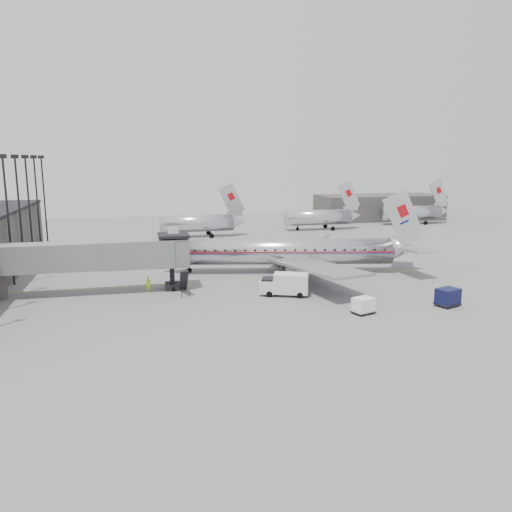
{
  "coord_description": "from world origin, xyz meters",
  "views": [
    {
      "loc": [
        -12.71,
        -52.65,
        14.72
      ],
      "look_at": [
        0.83,
        4.73,
        3.2
      ],
      "focal_mm": 35.0,
      "sensor_mm": 36.0,
      "label": 1
    }
  ],
  "objects_px": {
    "airliner": "(292,252)",
    "baggage_cart_white": "(363,305)",
    "service_van": "(285,284)",
    "baggage_cart_navy": "(448,297)",
    "ramp_worker": "(148,284)"
  },
  "relations": [
    {
      "from": "airliner",
      "to": "ramp_worker",
      "type": "height_order",
      "value": "airliner"
    },
    {
      "from": "service_van",
      "to": "ramp_worker",
      "type": "bearing_deg",
      "value": -177.82
    },
    {
      "from": "airliner",
      "to": "baggage_cart_navy",
      "type": "distance_m",
      "value": 21.47
    },
    {
      "from": "baggage_cart_white",
      "to": "airliner",
      "type": "bearing_deg",
      "value": 76.48
    },
    {
      "from": "baggage_cart_navy",
      "to": "baggage_cart_white",
      "type": "distance_m",
      "value": 9.45
    },
    {
      "from": "baggage_cart_navy",
      "to": "baggage_cart_white",
      "type": "xyz_separation_m",
      "value": [
        -9.44,
        -0.38,
        -0.13
      ]
    },
    {
      "from": "baggage_cart_navy",
      "to": "ramp_worker",
      "type": "bearing_deg",
      "value": 136.68
    },
    {
      "from": "airliner",
      "to": "baggage_cart_white",
      "type": "xyz_separation_m",
      "value": [
        1.33,
        -18.86,
        -1.9
      ]
    },
    {
      "from": "airliner",
      "to": "baggage_cart_navy",
      "type": "bearing_deg",
      "value": -48.05
    },
    {
      "from": "baggage_cart_navy",
      "to": "ramp_worker",
      "type": "distance_m",
      "value": 32.04
    },
    {
      "from": "airliner",
      "to": "service_van",
      "type": "height_order",
      "value": "airliner"
    },
    {
      "from": "service_van",
      "to": "baggage_cart_navy",
      "type": "bearing_deg",
      "value": -5.91
    },
    {
      "from": "baggage_cart_navy",
      "to": "baggage_cart_white",
      "type": "height_order",
      "value": "baggage_cart_navy"
    },
    {
      "from": "airliner",
      "to": "baggage_cart_white",
      "type": "height_order",
      "value": "airliner"
    },
    {
      "from": "service_van",
      "to": "baggage_cart_white",
      "type": "relative_size",
      "value": 2.37
    }
  ]
}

